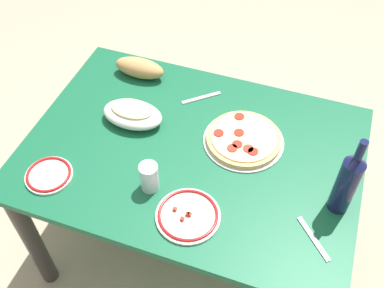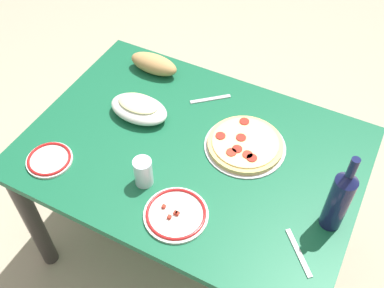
{
  "view_description": "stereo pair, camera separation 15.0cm",
  "coord_description": "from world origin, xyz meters",
  "px_view_note": "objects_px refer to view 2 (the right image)",
  "views": [
    {
      "loc": [
        -0.37,
        1.03,
        1.99
      ],
      "look_at": [
        0.0,
        0.0,
        0.73
      ],
      "focal_mm": 42.54,
      "sensor_mm": 36.0,
      "label": 1
    },
    {
      "loc": [
        -0.5,
        0.97,
        1.99
      ],
      "look_at": [
        0.0,
        0.0,
        0.73
      ],
      "focal_mm": 42.54,
      "sensor_mm": 36.0,
      "label": 2
    }
  ],
  "objects_px": {
    "side_plate_far": "(49,160)",
    "bread_loaf": "(154,64)",
    "dining_table": "(192,168)",
    "water_glass": "(143,172)",
    "pepperoni_pizza": "(245,144)",
    "side_plate_near": "(176,214)",
    "baked_pasta_dish": "(139,108)",
    "wine_bottle": "(339,199)"
  },
  "relations": [
    {
      "from": "side_plate_far",
      "to": "bread_loaf",
      "type": "xyz_separation_m",
      "value": [
        -0.08,
        -0.61,
        0.03
      ]
    },
    {
      "from": "dining_table",
      "to": "water_glass",
      "type": "xyz_separation_m",
      "value": [
        0.08,
        0.21,
        0.17
      ]
    },
    {
      "from": "pepperoni_pizza",
      "to": "side_plate_near",
      "type": "relative_size",
      "value": 1.41
    },
    {
      "from": "dining_table",
      "to": "pepperoni_pizza",
      "type": "relative_size",
      "value": 4.05
    },
    {
      "from": "baked_pasta_dish",
      "to": "bread_loaf",
      "type": "relative_size",
      "value": 1.09
    },
    {
      "from": "baked_pasta_dish",
      "to": "wine_bottle",
      "type": "height_order",
      "value": "wine_bottle"
    },
    {
      "from": "water_glass",
      "to": "dining_table",
      "type": "bearing_deg",
      "value": -110.74
    },
    {
      "from": "pepperoni_pizza",
      "to": "side_plate_far",
      "type": "distance_m",
      "value": 0.72
    },
    {
      "from": "side_plate_near",
      "to": "water_glass",
      "type": "bearing_deg",
      "value": -23.25
    },
    {
      "from": "dining_table",
      "to": "water_glass",
      "type": "distance_m",
      "value": 0.28
    },
    {
      "from": "pepperoni_pizza",
      "to": "side_plate_far",
      "type": "height_order",
      "value": "pepperoni_pizza"
    },
    {
      "from": "wine_bottle",
      "to": "bread_loaf",
      "type": "distance_m",
      "value": 0.98
    },
    {
      "from": "bread_loaf",
      "to": "wine_bottle",
      "type": "bearing_deg",
      "value": 156.26
    },
    {
      "from": "side_plate_near",
      "to": "pepperoni_pizza",
      "type": "bearing_deg",
      "value": -102.49
    },
    {
      "from": "baked_pasta_dish",
      "to": "side_plate_near",
      "type": "relative_size",
      "value": 1.11
    },
    {
      "from": "baked_pasta_dish",
      "to": "dining_table",
      "type": "bearing_deg",
      "value": 166.82
    },
    {
      "from": "baked_pasta_dish",
      "to": "water_glass",
      "type": "xyz_separation_m",
      "value": [
        -0.19,
        0.27,
        0.01
      ]
    },
    {
      "from": "wine_bottle",
      "to": "water_glass",
      "type": "height_order",
      "value": "wine_bottle"
    },
    {
      "from": "dining_table",
      "to": "side_plate_far",
      "type": "xyz_separation_m",
      "value": [
        0.43,
        0.29,
        0.12
      ]
    },
    {
      "from": "side_plate_near",
      "to": "bread_loaf",
      "type": "bearing_deg",
      "value": -54.01
    },
    {
      "from": "baked_pasta_dish",
      "to": "wine_bottle",
      "type": "distance_m",
      "value": 0.83
    },
    {
      "from": "side_plate_near",
      "to": "side_plate_far",
      "type": "height_order",
      "value": "side_plate_near"
    },
    {
      "from": "dining_table",
      "to": "baked_pasta_dish",
      "type": "distance_m",
      "value": 0.32
    },
    {
      "from": "side_plate_far",
      "to": "bread_loaf",
      "type": "distance_m",
      "value": 0.62
    },
    {
      "from": "wine_bottle",
      "to": "side_plate_far",
      "type": "distance_m",
      "value": 1.01
    },
    {
      "from": "baked_pasta_dish",
      "to": "side_plate_far",
      "type": "xyz_separation_m",
      "value": [
        0.17,
        0.35,
        -0.03
      ]
    },
    {
      "from": "baked_pasta_dish",
      "to": "bread_loaf",
      "type": "xyz_separation_m",
      "value": [
        0.08,
        -0.26,
        0.0
      ]
    },
    {
      "from": "wine_bottle",
      "to": "bread_loaf",
      "type": "relative_size",
      "value": 1.49
    },
    {
      "from": "baked_pasta_dish",
      "to": "side_plate_far",
      "type": "distance_m",
      "value": 0.39
    },
    {
      "from": "water_glass",
      "to": "side_plate_near",
      "type": "distance_m",
      "value": 0.19
    },
    {
      "from": "side_plate_far",
      "to": "baked_pasta_dish",
      "type": "bearing_deg",
      "value": -115.51
    },
    {
      "from": "water_glass",
      "to": "side_plate_near",
      "type": "xyz_separation_m",
      "value": [
        -0.16,
        0.07,
        -0.05
      ]
    },
    {
      "from": "water_glass",
      "to": "side_plate_far",
      "type": "bearing_deg",
      "value": 12.48
    },
    {
      "from": "pepperoni_pizza",
      "to": "water_glass",
      "type": "relative_size",
      "value": 2.73
    },
    {
      "from": "baked_pasta_dish",
      "to": "water_glass",
      "type": "distance_m",
      "value": 0.33
    },
    {
      "from": "side_plate_far",
      "to": "water_glass",
      "type": "bearing_deg",
      "value": -167.52
    },
    {
      "from": "baked_pasta_dish",
      "to": "side_plate_near",
      "type": "xyz_separation_m",
      "value": [
        -0.35,
        0.34,
        -0.03
      ]
    },
    {
      "from": "side_plate_near",
      "to": "side_plate_far",
      "type": "distance_m",
      "value": 0.52
    },
    {
      "from": "water_glass",
      "to": "side_plate_far",
      "type": "xyz_separation_m",
      "value": [
        0.36,
        0.08,
        -0.05
      ]
    },
    {
      "from": "water_glass",
      "to": "side_plate_far",
      "type": "height_order",
      "value": "water_glass"
    },
    {
      "from": "dining_table",
      "to": "bread_loaf",
      "type": "distance_m",
      "value": 0.5
    },
    {
      "from": "baked_pasta_dish",
      "to": "side_plate_far",
      "type": "height_order",
      "value": "baked_pasta_dish"
    }
  ]
}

